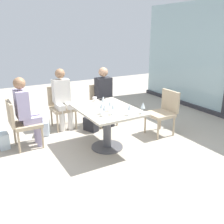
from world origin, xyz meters
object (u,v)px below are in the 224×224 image
handbag_0 (45,128)px  chair_far_left (103,102)px  wine_glass_6 (102,106)px  dining_table_main (107,119)px  coffee_cup (95,99)px  person_side_end (62,96)px  chair_side_end (61,104)px  chair_front_left (21,121)px  handbag_1 (4,140)px  wine_glass_4 (105,108)px  wine_glass_0 (129,107)px  wine_glass_1 (110,103)px  wine_glass_5 (103,99)px  wine_glass_2 (143,106)px  person_front_left (26,109)px  cell_phone_on_table (102,99)px  chair_near_window (164,110)px  person_far_left (105,94)px  wine_glass_3 (113,106)px  handbag_2 (91,124)px

handbag_0 → chair_far_left: bearing=110.1°
chair_far_left → wine_glass_6: 1.55m
dining_table_main → coffee_cup: coffee_cup is taller
wine_glass_6 → handbag_0: 1.64m
coffee_cup → handbag_0: bearing=-130.2°
chair_far_left → person_side_end: (-0.16, -0.85, 0.20)m
chair_side_end → handbag_0: chair_side_end is taller
chair_front_left → handbag_1: (-0.18, -0.30, -0.36)m
wine_glass_4 → wine_glass_6: (-0.11, 0.01, 0.00)m
wine_glass_0 → handbag_1: bearing=-129.5°
dining_table_main → wine_glass_0: 0.59m
wine_glass_1 → wine_glass_5: same height
wine_glass_0 → wine_glass_1: bearing=-158.6°
wine_glass_0 → wine_glass_2: bearing=81.9°
wine_glass_5 → wine_glass_6: same height
dining_table_main → chair_front_left: (-0.75, -1.29, -0.05)m
chair_side_end → coffee_cup: size_ratio=9.67×
chair_far_left → coffee_cup: 0.87m
wine_glass_6 → coffee_cup: bearing=162.9°
wine_glass_4 → handbag_1: 1.99m
person_front_left → cell_phone_on_table: bearing=81.2°
chair_near_window → handbag_1: size_ratio=2.90×
cell_phone_on_table → handbag_1: (-0.39, -1.79, -0.59)m
handbag_1 → person_side_end: bearing=103.4°
chair_front_left → coffee_cup: (0.27, 1.30, 0.28)m
person_front_left → wine_glass_2: 2.01m
chair_front_left → chair_near_window: size_ratio=1.00×
wine_glass_4 → handbag_1: bearing=-131.9°
person_side_end → person_far_left: 0.89m
chair_near_window → wine_glass_0: 1.31m
handbag_1 → wine_glass_3: bearing=47.9°
wine_glass_0 → wine_glass_3: 0.25m
wine_glass_3 → handbag_1: 2.10m
handbag_2 → chair_front_left: bearing=-107.7°
wine_glass_1 → wine_glass_5: size_ratio=1.00×
coffee_cup → handbag_0: coffee_cup is taller
wine_glass_2 → coffee_cup: (-1.00, -0.36, -0.09)m
wine_glass_5 → person_front_left: bearing=-117.8°
wine_glass_4 → cell_phone_on_table: 0.95m
wine_glass_1 → chair_side_end: bearing=-167.8°
coffee_cup → wine_glass_2: bearing=19.7°
wine_glass_1 → cell_phone_on_table: size_ratio=1.28×
cell_phone_on_table → handbag_0: cell_phone_on_table is taller
chair_near_window → wine_glass_1: 1.36m
wine_glass_0 → chair_far_left: bearing=166.7°
chair_side_end → coffee_cup: bearing=20.7°
wine_glass_5 → handbag_0: wine_glass_5 is taller
person_side_end → wine_glass_1: size_ratio=6.81×
wine_glass_4 → cell_phone_on_table: size_ratio=1.28×
chair_side_end → wine_glass_4: bearing=4.4°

